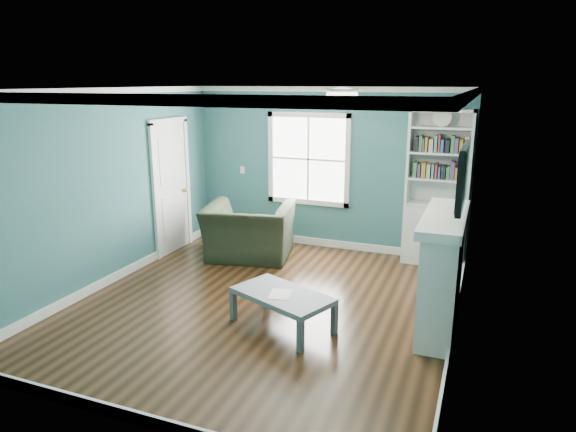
% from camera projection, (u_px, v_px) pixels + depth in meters
% --- Properties ---
extents(floor, '(5.00, 5.00, 0.00)m').
position_uv_depth(floor, '(264.00, 304.00, 6.37)').
color(floor, black).
rests_on(floor, ground).
extents(room_walls, '(5.00, 5.00, 5.00)m').
position_uv_depth(room_walls, '(263.00, 179.00, 5.96)').
color(room_walls, '#2C6663').
rests_on(room_walls, ground).
extents(trim, '(4.50, 5.00, 2.60)m').
position_uv_depth(trim, '(263.00, 207.00, 6.05)').
color(trim, white).
rests_on(trim, ground).
extents(window, '(1.40, 0.06, 1.50)m').
position_uv_depth(window, '(308.00, 159.00, 8.34)').
color(window, white).
rests_on(window, room_walls).
extents(bookshelf, '(0.90, 0.35, 2.31)m').
position_uv_depth(bookshelf, '(436.00, 204.00, 7.58)').
color(bookshelf, silver).
rests_on(bookshelf, ground).
extents(fireplace, '(0.44, 1.58, 1.30)m').
position_uv_depth(fireplace, '(443.00, 273.00, 5.65)').
color(fireplace, black).
rests_on(fireplace, ground).
extents(tv, '(0.06, 1.10, 0.65)m').
position_uv_depth(tv, '(463.00, 176.00, 5.33)').
color(tv, black).
rests_on(tv, fireplace).
extents(door, '(0.12, 0.98, 2.17)m').
position_uv_depth(door, '(171.00, 186.00, 8.14)').
color(door, silver).
rests_on(door, ground).
extents(ceiling_fixture, '(0.38, 0.38, 0.15)m').
position_uv_depth(ceiling_fixture, '(342.00, 94.00, 5.49)').
color(ceiling_fixture, white).
rests_on(ceiling_fixture, room_walls).
extents(light_switch, '(0.08, 0.01, 0.12)m').
position_uv_depth(light_switch, '(242.00, 170.00, 8.83)').
color(light_switch, white).
rests_on(light_switch, room_walls).
extents(recliner, '(1.44, 1.08, 1.13)m').
position_uv_depth(recliner, '(249.00, 223.00, 7.91)').
color(recliner, black).
rests_on(recliner, ground).
extents(coffee_table, '(1.26, 0.99, 0.40)m').
position_uv_depth(coffee_table, '(282.00, 297.00, 5.70)').
color(coffee_table, '#484F56').
rests_on(coffee_table, ground).
extents(paper_sheet, '(0.27, 0.32, 0.00)m').
position_uv_depth(paper_sheet, '(280.00, 294.00, 5.65)').
color(paper_sheet, white).
rests_on(paper_sheet, coffee_table).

